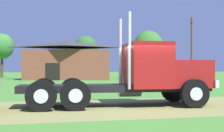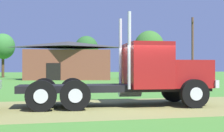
{
  "view_description": "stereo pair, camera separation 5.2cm",
  "coord_description": "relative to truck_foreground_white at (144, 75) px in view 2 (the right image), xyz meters",
  "views": [
    {
      "loc": [
        -3.99,
        -12.26,
        1.62
      ],
      "look_at": [
        -1.02,
        0.86,
        1.69
      ],
      "focal_mm": 49.49,
      "sensor_mm": 36.0,
      "label": 1
    },
    {
      "loc": [
        -3.94,
        -12.27,
        1.62
      ],
      "look_at": [
        -1.02,
        0.86,
        1.69
      ],
      "focal_mm": 49.49,
      "sensor_mm": 36.0,
      "label": 2
    }
  ],
  "objects": [
    {
      "name": "tree_left",
      "position": [
        -10.7,
        40.41,
        3.78
      ],
      "size": [
        3.81,
        3.81,
        7.19
      ],
      "color": "#513823",
      "rests_on": "ground_plane"
    },
    {
      "name": "shed_building",
      "position": [
        -0.93,
        29.77,
        1.23
      ],
      "size": [
        12.43,
        7.58,
        5.21
      ],
      "color": "brown",
      "rests_on": "ground_plane"
    },
    {
      "name": "dirt_track",
      "position": [
        -0.26,
        -0.33,
        -1.28
      ],
      "size": [
        120.0,
        6.13,
        0.01
      ],
      "primitive_type": "cube",
      "color": "olive",
      "rests_on": "ground_plane"
    },
    {
      "name": "tree_right",
      "position": [
        10.47,
        29.09,
        3.22
      ],
      "size": [
        4.29,
        4.29,
        6.88
      ],
      "color": "#513823",
      "rests_on": "ground_plane"
    },
    {
      "name": "truck_foreground_white",
      "position": [
        0.0,
        0.0,
        0.0
      ],
      "size": [
        8.19,
        3.01,
        3.84
      ],
      "color": "black",
      "rests_on": "ground_plane"
    },
    {
      "name": "utility_pole_near",
      "position": [
        12.2,
        19.35,
        2.61
      ],
      "size": [
        1.08,
        2.04,
        7.3
      ],
      "color": "brown",
      "rests_on": "ground_plane"
    },
    {
      "name": "tree_mid",
      "position": [
        2.21,
        34.46,
        3.17
      ],
      "size": [
        3.66,
        3.66,
        6.49
      ],
      "color": "#513823",
      "rests_on": "ground_plane"
    },
    {
      "name": "ground_plane",
      "position": [
        -0.26,
        -0.33,
        -1.28
      ],
      "size": [
        200.0,
        200.0,
        0.0
      ],
      "primitive_type": "plane",
      "color": "#46822F"
    }
  ]
}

